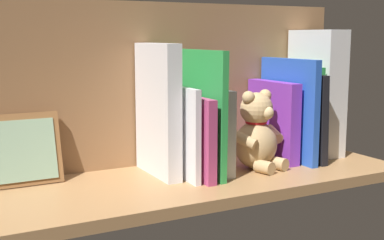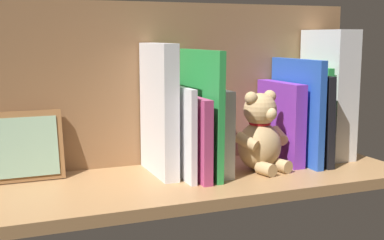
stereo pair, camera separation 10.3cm
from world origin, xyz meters
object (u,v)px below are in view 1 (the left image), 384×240
Objects in this scene: dictionary_thick_white at (316,92)px; teddy_bear at (257,134)px; picture_frame_leaning at (25,150)px; book_0 at (300,111)px.

dictionary_thick_white is 22.95cm from teddy_bear.
picture_frame_leaning is at bearing -4.10° from dictionary_thick_white.
dictionary_thick_white is 67.62cm from picture_frame_leaning.
book_0 is 1.54× the size of picture_frame_leaning.
teddy_bear is (16.31, 5.89, -3.16)cm from book_0.
book_0 is 62.60cm from picture_frame_leaning.
teddy_bear reaches higher than picture_frame_leaning.
dictionary_thick_white is 1.75× the size of teddy_bear.
book_0 is 17.63cm from teddy_bear.
dictionary_thick_white is at bearing 178.27° from book_0.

